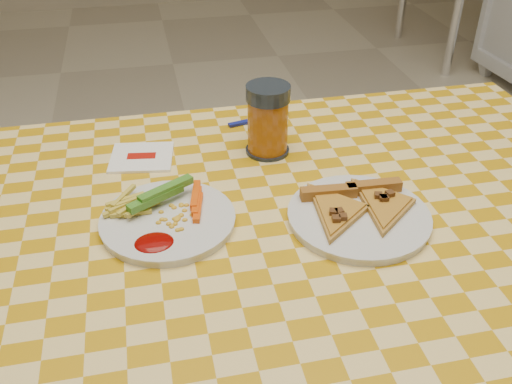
% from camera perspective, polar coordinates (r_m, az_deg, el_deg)
% --- Properties ---
extents(table, '(1.28, 0.88, 0.76)m').
position_cam_1_polar(table, '(0.97, 2.65, -6.39)').
color(table, white).
rests_on(table, ground).
extents(plate_left, '(0.26, 0.26, 0.01)m').
position_cam_1_polar(plate_left, '(0.93, -8.79, -2.93)').
color(plate_left, silver).
rests_on(plate_left, table).
extents(plate_right, '(0.30, 0.30, 0.01)m').
position_cam_1_polar(plate_right, '(0.94, 10.22, -2.54)').
color(plate_right, silver).
rests_on(plate_right, table).
extents(fries_veggies, '(0.18, 0.17, 0.04)m').
position_cam_1_polar(fries_veggies, '(0.93, -9.48, -1.61)').
color(fries_veggies, '#E1CC47').
rests_on(fries_veggies, plate_left).
extents(pizza_slices, '(0.21, 0.19, 0.02)m').
position_cam_1_polar(pizza_slices, '(0.94, 10.18, -1.31)').
color(pizza_slices, '#AF7436').
rests_on(pizza_slices, plate_right).
extents(drink_glass, '(0.09, 0.09, 0.14)m').
position_cam_1_polar(drink_glass, '(1.08, 1.19, 7.17)').
color(drink_glass, black).
rests_on(drink_glass, table).
extents(napkin, '(0.13, 0.12, 0.01)m').
position_cam_1_polar(napkin, '(1.11, -11.37, 3.44)').
color(napkin, white).
rests_on(napkin, table).
extents(fork, '(0.14, 0.05, 0.01)m').
position_cam_1_polar(fork, '(1.23, 0.38, 7.33)').
color(fork, navy).
rests_on(fork, table).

